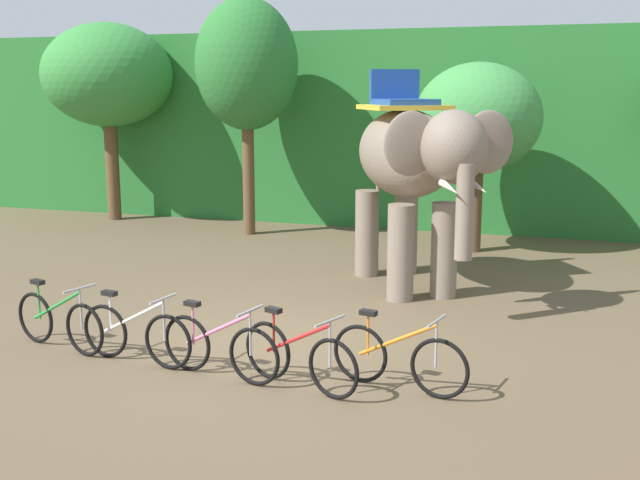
% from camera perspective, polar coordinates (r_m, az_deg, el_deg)
% --- Properties ---
extents(ground_plane, '(80.00, 80.00, 0.00)m').
position_cam_1_polar(ground_plane, '(10.65, -3.60, -7.75)').
color(ground_plane, brown).
extents(foliage_hedge, '(36.00, 6.00, 4.85)m').
position_cam_1_polar(foliage_hedge, '(21.88, 8.24, 8.35)').
color(foliage_hedge, '#28702D').
rests_on(foliage_hedge, ground).
extents(tree_far_left, '(3.35, 3.35, 5.12)m').
position_cam_1_polar(tree_far_left, '(21.12, -15.43, 11.62)').
color(tree_far_left, brown).
rests_on(tree_far_left, ground).
extents(tree_center_right, '(2.39, 2.39, 5.51)m').
position_cam_1_polar(tree_center_right, '(18.35, -5.45, 12.72)').
color(tree_center_right, brown).
rests_on(tree_center_right, ground).
extents(tree_right, '(2.64, 2.64, 3.99)m').
position_cam_1_polar(tree_right, '(16.60, 11.60, 8.78)').
color(tree_right, brown).
rests_on(tree_right, ground).
extents(elephant, '(3.28, 4.02, 3.78)m').
position_cam_1_polar(elephant, '(13.15, 6.83, 5.64)').
color(elephant, gray).
rests_on(elephant, ground).
extents(bike_green, '(1.66, 0.62, 0.92)m').
position_cam_1_polar(bike_green, '(10.94, -18.74, -5.71)').
color(bike_green, black).
rests_on(bike_green, ground).
extents(bike_white, '(1.70, 0.52, 0.92)m').
position_cam_1_polar(bike_white, '(10.12, -13.47, -6.77)').
color(bike_white, black).
rests_on(bike_white, ground).
extents(bike_pink, '(1.69, 0.54, 0.92)m').
position_cam_1_polar(bike_pink, '(9.44, -7.45, -7.86)').
color(bike_pink, black).
rests_on(bike_pink, ground).
extents(bike_red, '(1.62, 0.74, 0.92)m').
position_cam_1_polar(bike_red, '(9.05, -1.55, -8.61)').
color(bike_red, black).
rests_on(bike_red, ground).
extents(bike_orange, '(1.68, 0.55, 0.92)m').
position_cam_1_polar(bike_orange, '(9.04, 5.82, -8.70)').
color(bike_orange, black).
rests_on(bike_orange, ground).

